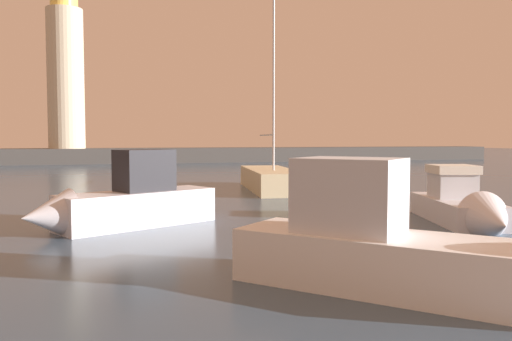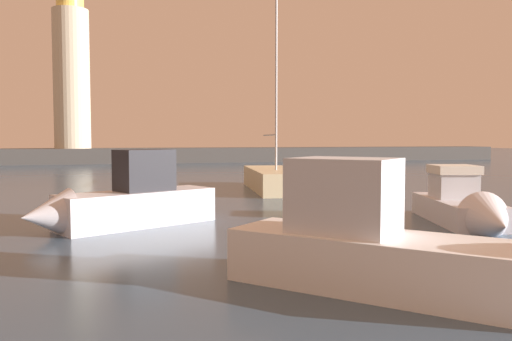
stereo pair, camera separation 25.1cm
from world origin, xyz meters
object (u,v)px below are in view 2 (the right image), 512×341
motorboat_0 (467,209)px  motorboat_3 (121,203)px  lighthouse (71,69)px  sailboat_moored (273,179)px  motorboat_1 (421,254)px

motorboat_0 → motorboat_3: bearing=166.1°
lighthouse → sailboat_moored: 39.22m
motorboat_3 → sailboat_moored: bearing=51.5°
lighthouse → motorboat_0: bearing=-72.0°
motorboat_0 → sailboat_moored: sailboat_moored is taller
motorboat_1 → lighthouse: bearing=100.2°
sailboat_moored → motorboat_0: bearing=-79.1°
motorboat_0 → lighthouse: bearing=108.0°
motorboat_0 → motorboat_3: motorboat_3 is taller
motorboat_3 → sailboat_moored: 13.63m
lighthouse → sailboat_moored: lighthouse is taller
lighthouse → motorboat_1: (9.98, -55.31, -10.08)m
motorboat_3 → sailboat_moored: (8.49, 10.67, -0.19)m
motorboat_0 → motorboat_3: 11.41m
motorboat_0 → sailboat_moored: size_ratio=0.52×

